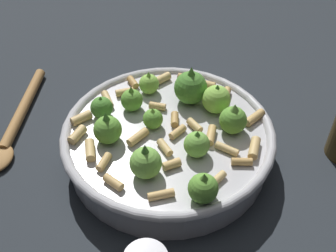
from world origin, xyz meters
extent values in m
plane|color=#23282D|center=(0.00, 0.00, 0.00)|extent=(2.40, 2.40, 0.00)
cylinder|color=#B7B7BC|center=(0.00, 0.00, 0.02)|extent=(0.27, 0.27, 0.05)
torus|color=#B7B7BC|center=(0.00, 0.00, 0.05)|extent=(0.29, 0.29, 0.01)
sphere|color=#609E38|center=(0.02, 0.00, 0.06)|extent=(0.03, 0.03, 0.03)
cone|color=#8CC64C|center=(0.02, 0.00, 0.07)|extent=(0.01, 0.01, 0.01)
sphere|color=#75B247|center=(-0.01, 0.08, 0.07)|extent=(0.04, 0.04, 0.04)
cone|color=#4C8933|center=(-0.01, 0.08, 0.09)|extent=(0.01, 0.01, 0.02)
sphere|color=#609E38|center=(0.07, -0.02, 0.06)|extent=(0.03, 0.03, 0.03)
cone|color=#609E38|center=(0.07, -0.02, 0.08)|extent=(0.01, 0.01, 0.01)
sphere|color=#609E38|center=(-0.08, -0.04, 0.07)|extent=(0.04, 0.04, 0.04)
cone|color=#75B247|center=(-0.08, -0.04, 0.08)|extent=(0.02, 0.02, 0.02)
sphere|color=#609E38|center=(0.06, 0.05, 0.07)|extent=(0.04, 0.04, 0.04)
cone|color=#4C8933|center=(0.06, 0.05, 0.09)|extent=(0.02, 0.02, 0.02)
sphere|color=#8CC64C|center=(-0.04, -0.07, 0.07)|extent=(0.04, 0.04, 0.04)
cone|color=#4C8933|center=(-0.04, -0.07, 0.09)|extent=(0.01, 0.01, 0.01)
sphere|color=#75B247|center=(-0.05, 0.02, 0.06)|extent=(0.03, 0.03, 0.03)
cone|color=#4C8933|center=(-0.05, 0.02, 0.08)|extent=(0.01, 0.01, 0.01)
sphere|color=#4C8933|center=(0.00, -0.07, 0.07)|extent=(0.05, 0.05, 0.05)
cone|color=#4C8933|center=(0.00, -0.07, 0.10)|extent=(0.02, 0.02, 0.02)
sphere|color=#4C8933|center=(0.10, 0.01, 0.06)|extent=(0.03, 0.03, 0.03)
cone|color=#4C8933|center=(0.10, 0.01, 0.08)|extent=(0.01, 0.01, 0.01)
sphere|color=#8CC64C|center=(0.06, -0.06, 0.06)|extent=(0.03, 0.03, 0.03)
cone|color=#8CC64C|center=(0.06, -0.06, 0.08)|extent=(0.01, 0.01, 0.01)
sphere|color=#609E38|center=(-0.08, 0.08, 0.06)|extent=(0.03, 0.03, 0.03)
cone|color=#609E38|center=(-0.08, 0.08, 0.08)|extent=(0.02, 0.02, 0.01)
cylinder|color=tan|center=(-0.08, 0.00, 0.05)|extent=(0.03, 0.01, 0.01)
cylinder|color=tan|center=(0.06, -0.09, 0.05)|extent=(0.02, 0.03, 0.01)
cylinder|color=tan|center=(0.00, -0.02, 0.05)|extent=(0.02, 0.03, 0.01)
cylinder|color=tan|center=(-0.04, 0.10, 0.05)|extent=(0.03, 0.03, 0.01)
cylinder|color=tan|center=(-0.03, -0.02, 0.05)|extent=(0.03, 0.02, 0.01)
cylinder|color=tan|center=(0.10, 0.06, 0.05)|extent=(0.01, 0.03, 0.01)
cylinder|color=tan|center=(-0.01, 0.00, 0.05)|extent=(0.02, 0.03, 0.01)
cylinder|color=tan|center=(-0.09, 0.05, 0.05)|extent=(0.02, 0.03, 0.01)
cylinder|color=tan|center=(0.03, 0.03, 0.05)|extent=(0.02, 0.03, 0.01)
cylinder|color=tan|center=(-0.11, 0.01, 0.05)|extent=(0.03, 0.02, 0.01)
cylinder|color=tan|center=(0.09, -0.04, 0.05)|extent=(0.03, 0.03, 0.01)
cylinder|color=tan|center=(-0.01, -0.11, 0.05)|extent=(0.03, 0.01, 0.01)
cylinder|color=tan|center=(0.02, 0.11, 0.05)|extent=(0.03, 0.02, 0.01)
cylinder|color=tan|center=(-0.01, 0.03, 0.05)|extent=(0.03, 0.02, 0.01)
cylinder|color=tan|center=(-0.03, 0.06, 0.05)|extent=(0.02, 0.02, 0.01)
cylinder|color=tan|center=(0.11, -0.02, 0.05)|extent=(0.03, 0.03, 0.01)
cylinder|color=tan|center=(0.03, -0.11, 0.05)|extent=(0.02, 0.01, 0.01)
cylinder|color=tan|center=(0.04, 0.09, 0.05)|extent=(0.01, 0.03, 0.01)
cylinder|color=tan|center=(-0.10, -0.07, 0.05)|extent=(0.02, 0.04, 0.01)
cylinder|color=tan|center=(0.07, 0.08, 0.05)|extent=(0.03, 0.03, 0.01)
cylinder|color=tan|center=(-0.04, -0.10, 0.05)|extent=(0.02, 0.03, 0.01)
cylinder|color=tan|center=(-0.11, -0.02, 0.05)|extent=(0.02, 0.03, 0.01)
cylinder|color=tan|center=(0.12, 0.03, 0.05)|extent=(0.02, 0.03, 0.01)
cylinder|color=tan|center=(-0.06, -0.01, 0.05)|extent=(0.02, 0.03, 0.01)
cylinder|color=tan|center=(0.03, -0.04, 0.05)|extent=(0.02, 0.01, 0.01)
cylinder|color=tan|center=(0.09, -0.07, 0.05)|extent=(0.02, 0.02, 0.01)
cylinder|color=#9E703D|center=(0.25, 0.01, 0.01)|extent=(0.09, 0.18, 0.02)
ellipsoid|color=#9E703D|center=(0.21, 0.11, 0.01)|extent=(0.05, 0.06, 0.01)
camera|label=1|loc=(-0.18, 0.36, 0.43)|focal=44.54mm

